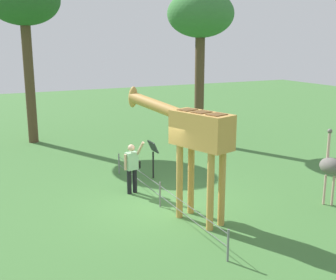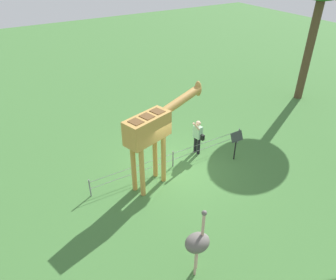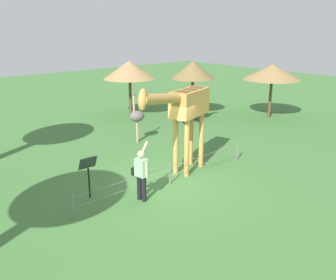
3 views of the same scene
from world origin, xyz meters
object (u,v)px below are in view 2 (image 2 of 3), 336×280
(giraffe, at_px, (154,129))
(visitor, at_px, (198,135))
(info_sign, at_px, (236,140))
(ostrich, at_px, (197,243))

(giraffe, bearing_deg, visitor, 16.63)
(info_sign, bearing_deg, ostrich, -141.49)
(ostrich, bearing_deg, giraffe, 76.81)
(giraffe, bearing_deg, info_sign, -7.37)
(ostrich, relative_size, info_sign, 1.70)
(ostrich, height_order, info_sign, ostrich)
(visitor, distance_m, info_sign, 1.62)
(visitor, xyz_separation_m, ostrich, (-3.42, -4.78, 0.27))
(visitor, xyz_separation_m, info_sign, (1.08, -1.20, 0.05))
(giraffe, distance_m, info_sign, 3.84)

